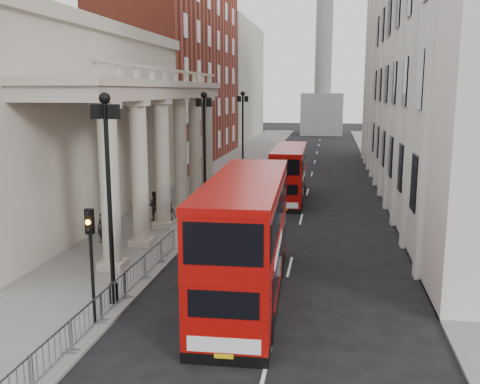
{
  "coord_description": "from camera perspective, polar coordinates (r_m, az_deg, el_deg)",
  "views": [
    {
      "loc": [
        7.77,
        -15.12,
        8.49
      ],
      "look_at": [
        3.36,
        10.94,
        3.47
      ],
      "focal_mm": 40.0,
      "sensor_mm": 36.0,
      "label": 1
    }
  ],
  "objects": [
    {
      "name": "lamp_post_south",
      "position": [
        21.17,
        -13.84,
        0.7
      ],
      "size": [
        1.05,
        0.44,
        8.32
      ],
      "color": "black",
      "rests_on": "sidewalk_west"
    },
    {
      "name": "brick_building",
      "position": [
        65.76,
        -6.72,
        12.87
      ],
      "size": [
        9.0,
        32.0,
        22.0
      ],
      "primitive_type": "cube",
      "color": "maroon",
      "rests_on": "ground"
    },
    {
      "name": "monument_column",
      "position": [
        107.39,
        8.91,
        14.63
      ],
      "size": [
        8.0,
        8.0,
        54.2
      ],
      "color": "#60605E",
      "rests_on": "ground"
    },
    {
      "name": "pedestrian_b",
      "position": [
        35.47,
        -9.13,
        -1.46
      ],
      "size": [
        1.12,
        1.0,
        1.91
      ],
      "primitive_type": "imported",
      "rotation": [
        0.0,
        0.0,
        3.5
      ],
      "color": "black",
      "rests_on": "sidewalk_west"
    },
    {
      "name": "sidewalk_west",
      "position": [
        47.14,
        -3.77,
        0.43
      ],
      "size": [
        6.0,
        140.0,
        0.12
      ],
      "primitive_type": "cube",
      "color": "slate",
      "rests_on": "ground"
    },
    {
      "name": "lamp_post_north",
      "position": [
        51.92,
        0.3,
        6.8
      ],
      "size": [
        1.05,
        0.44,
        8.32
      ],
      "color": "black",
      "rests_on": "sidewalk_west"
    },
    {
      "name": "ground",
      "position": [
        19.0,
        -16.36,
        -16.26
      ],
      "size": [
        260.0,
        260.0,
        0.0
      ],
      "primitive_type": "plane",
      "color": "black",
      "rests_on": "ground"
    },
    {
      "name": "pedestrian_a",
      "position": [
        30.8,
        -14.44,
        -3.73
      ],
      "size": [
        0.64,
        0.44,
        1.69
      ],
      "primitive_type": "imported",
      "rotation": [
        0.0,
        0.0,
        -0.06
      ],
      "color": "black",
      "rests_on": "sidewalk_west"
    },
    {
      "name": "kerb",
      "position": [
        46.56,
        -0.23,
        0.33
      ],
      "size": [
        0.2,
        140.0,
        0.14
      ],
      "primitive_type": "cube",
      "color": "slate",
      "rests_on": "ground"
    },
    {
      "name": "bus_near",
      "position": [
        21.96,
        0.64,
        -4.69
      ],
      "size": [
        3.27,
        11.81,
        5.06
      ],
      "rotation": [
        0.0,
        0.0,
        0.04
      ],
      "color": "#9B0A07",
      "rests_on": "ground"
    },
    {
      "name": "pedestrian_c",
      "position": [
        33.62,
        -7.59,
        -2.31
      ],
      "size": [
        0.88,
        0.64,
        1.66
      ],
      "primitive_type": "imported",
      "rotation": [
        0.0,
        0.0,
        6.43
      ],
      "color": "black",
      "rests_on": "sidewalk_west"
    },
    {
      "name": "lamp_post_mid",
      "position": [
        36.28,
        -3.81,
        5.07
      ],
      "size": [
        1.05,
        0.44,
        8.32
      ],
      "color": "black",
      "rests_on": "sidewalk_west"
    },
    {
      "name": "sidewalk_east",
      "position": [
        46.26,
        16.54,
        -0.2
      ],
      "size": [
        3.0,
        140.0,
        0.12
      ],
      "primitive_type": "cube",
      "color": "slate",
      "rests_on": "ground"
    },
    {
      "name": "east_building",
      "position": [
        48.0,
        20.14,
        14.91
      ],
      "size": [
        8.0,
        55.0,
        25.0
      ],
      "primitive_type": "cube",
      "color": "beige",
      "rests_on": "ground"
    },
    {
      "name": "traffic_light",
      "position": [
        19.74,
        -15.65,
        -5.49
      ],
      "size": [
        0.28,
        0.33,
        4.3
      ],
      "color": "black",
      "rests_on": "sidewalk_west"
    },
    {
      "name": "west_building_far",
      "position": [
        96.87,
        -1.31,
        11.64
      ],
      "size": [
        9.0,
        30.0,
        20.0
      ],
      "primitive_type": "cube",
      "color": "#A29988",
      "rests_on": "ground"
    },
    {
      "name": "crowd_barriers",
      "position": [
        20.68,
        -14.63,
        -11.83
      ],
      "size": [
        0.5,
        18.75,
        1.1
      ],
      "color": "gray",
      "rests_on": "sidewalk_west"
    },
    {
      "name": "portico_building",
      "position": [
        37.9,
        -19.37,
        6.38
      ],
      "size": [
        9.0,
        28.0,
        12.0
      ],
      "primitive_type": "cube",
      "color": "#A29988",
      "rests_on": "ground"
    },
    {
      "name": "bus_far",
      "position": [
        42.02,
        5.27,
        2.08
      ],
      "size": [
        2.49,
        9.73,
        4.18
      ],
      "rotation": [
        0.0,
        0.0,
        0.01
      ],
      "color": "#9C0A07",
      "rests_on": "ground"
    }
  ]
}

